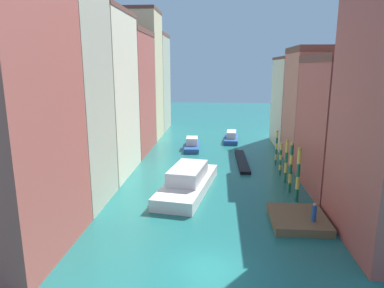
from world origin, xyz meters
name	(u,v)px	position (x,y,z in m)	size (l,w,h in m)	color
ground_plane	(213,162)	(0.00, 24.50, 0.00)	(154.00, 154.00, 0.00)	#1E6B66
building_left_0	(5,93)	(-12.64, 1.26, 10.74)	(6.25, 9.94, 21.46)	#B25147
building_left_1	(66,85)	(-12.64, 9.90, 10.79)	(6.25, 7.41, 21.54)	#BCB299
building_left_2	(102,95)	(-12.64, 18.94, 9.24)	(6.25, 10.38, 18.45)	beige
building_left_3	(127,92)	(-12.64, 30.00, 8.72)	(6.25, 11.61, 17.41)	#B25147
building_left_4	(142,76)	(-12.64, 39.76, 10.79)	(6.25, 7.86, 21.56)	beige
building_left_5	(152,82)	(-12.64, 48.65, 9.27)	(6.25, 9.46, 18.52)	#BCB299
building_right_1	(340,124)	(12.64, 15.60, 6.75)	(6.25, 11.60, 13.48)	#B25147
building_right_2	(313,106)	(12.64, 25.70, 7.38)	(6.25, 8.71, 14.72)	#C6705B
building_right_3	(296,102)	(12.64, 35.74, 6.90)	(6.25, 10.93, 13.79)	beige
waterfront_dock	(298,219)	(7.10, 7.02, 0.32)	(4.36, 5.10, 0.64)	brown
person_on_dock	(314,213)	(8.00, 5.98, 1.34)	(0.36, 0.36, 1.51)	#234C93
mooring_pole_0	(298,174)	(7.94, 11.57, 2.65)	(0.36, 0.36, 5.19)	#197247
mooring_pole_1	(291,167)	(7.77, 14.02, 2.61)	(0.32, 0.32, 5.11)	#197247
mooring_pole_2	(286,161)	(7.91, 17.01, 2.43)	(0.33, 0.33, 4.77)	#197247
mooring_pole_3	(281,158)	(7.80, 19.73, 1.95)	(0.28, 0.28, 3.82)	#197247
mooring_pole_4	(276,148)	(7.96, 23.71, 2.31)	(0.28, 0.28, 4.54)	#197247
vaporetto_white	(188,181)	(-2.42, 13.65, 0.98)	(5.84, 12.47, 2.57)	white
gondola_black	(242,161)	(3.76, 24.71, 0.18)	(1.43, 10.70, 0.37)	black
motorboat_0	(231,137)	(2.83, 37.98, 0.63)	(2.68, 7.22, 1.70)	#234C93
motorboat_1	(192,145)	(-3.41, 32.04, 0.62)	(2.51, 7.21, 1.76)	#234C93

